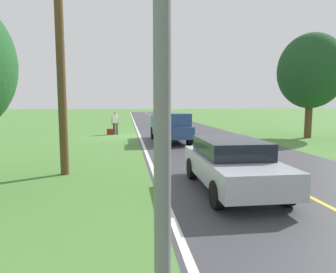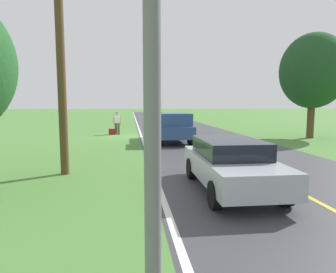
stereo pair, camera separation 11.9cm
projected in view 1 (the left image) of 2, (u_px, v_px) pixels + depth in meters
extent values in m
plane|color=#4C7F38|center=(127.00, 136.00, 21.67)|extent=(200.00, 200.00, 0.00)
cube|color=#3D3D42|center=(190.00, 135.00, 22.31)|extent=(7.88, 120.00, 0.00)
cube|color=silver|center=(140.00, 136.00, 21.80)|extent=(0.16, 117.60, 0.00)
cube|color=gold|center=(190.00, 135.00, 22.31)|extent=(0.14, 117.60, 0.00)
cylinder|color=#4C473D|center=(117.00, 129.00, 22.84)|extent=(0.18, 0.18, 0.88)
cylinder|color=#4C473D|center=(114.00, 129.00, 23.05)|extent=(0.18, 0.18, 0.88)
cube|color=white|center=(115.00, 119.00, 22.87)|extent=(0.40, 0.26, 0.58)
sphere|color=tan|center=(115.00, 114.00, 22.82)|extent=(0.23, 0.23, 0.23)
sphere|color=#4C564C|center=(115.00, 113.00, 22.81)|extent=(0.20, 0.20, 0.20)
cube|color=#591E19|center=(115.00, 119.00, 23.06)|extent=(0.32, 0.20, 0.44)
cylinder|color=tan|center=(119.00, 121.00, 22.89)|extent=(0.10, 0.10, 0.58)
cylinder|color=tan|center=(112.00, 121.00, 22.83)|extent=(0.10, 0.10, 0.58)
cube|color=maroon|center=(110.00, 132.00, 22.87)|extent=(0.46, 0.21, 0.45)
cube|color=#2D4C84|center=(170.00, 129.00, 18.83)|extent=(2.05, 5.42, 0.70)
cube|color=#2D4C84|center=(173.00, 119.00, 17.59)|extent=(1.86, 2.18, 0.72)
cube|color=black|center=(173.00, 118.00, 17.58)|extent=(1.69, 1.31, 0.43)
cube|color=#2D4C84|center=(181.00, 119.00, 19.97)|extent=(0.13, 3.02, 0.45)
cube|color=#2D4C84|center=(153.00, 120.00, 19.69)|extent=(0.13, 3.02, 0.45)
cube|color=#2D4C84|center=(164.00, 118.00, 21.32)|extent=(1.84, 0.12, 0.45)
cylinder|color=black|center=(190.00, 138.00, 17.28)|extent=(0.31, 0.80, 0.80)
cylinder|color=black|center=(159.00, 138.00, 17.02)|extent=(0.31, 0.80, 0.80)
cylinder|color=black|center=(179.00, 132.00, 20.53)|extent=(0.31, 0.80, 0.80)
cylinder|color=black|center=(153.00, 133.00, 20.27)|extent=(0.31, 0.80, 0.80)
cylinder|color=slate|center=(162.00, 84.00, 2.64)|extent=(0.16, 0.16, 5.20)
cylinder|color=brown|center=(308.00, 118.00, 20.64)|extent=(0.48, 0.48, 2.72)
ellipsoid|color=#1E4723|center=(311.00, 71.00, 20.27)|extent=(4.42, 4.42, 5.08)
cube|color=#B2B7C1|center=(232.00, 167.00, 8.27)|extent=(1.89, 4.42, 0.62)
cube|color=black|center=(230.00, 147.00, 8.41)|extent=(1.65, 2.39, 0.46)
cylinder|color=black|center=(286.00, 192.00, 7.03)|extent=(0.25, 0.66, 0.66)
cylinder|color=black|center=(217.00, 195.00, 6.82)|extent=(0.25, 0.66, 0.66)
cylinder|color=black|center=(242.00, 167.00, 9.79)|extent=(0.25, 0.66, 0.66)
cylinder|color=black|center=(192.00, 168.00, 9.58)|extent=(0.25, 0.66, 0.66)
cylinder|color=brown|center=(61.00, 59.00, 9.73)|extent=(0.28, 0.28, 7.70)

